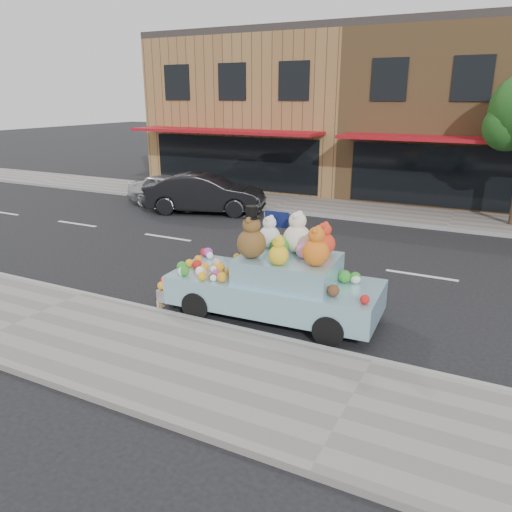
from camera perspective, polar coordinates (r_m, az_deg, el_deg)
The scene contains 10 objects.
ground at distance 13.50m, azimuth 18.38°, elevation -2.13°, with size 120.00×120.00×0.00m, color black.
near_sidewalk at distance 7.71m, azimuth 10.32°, elevation -16.76°, with size 60.00×3.00×0.12m, color gray.
far_sidewalk at distance 19.71m, azimuth 21.43°, elevation 3.88°, with size 60.00×3.00×0.12m, color gray.
near_kerb at distance 8.95m, azimuth 13.18°, elevation -11.66°, with size 60.00×0.12×0.13m, color gray.
far_kerb at distance 18.25m, azimuth 20.92°, elevation 2.91°, with size 60.00×0.12×0.13m, color gray.
storefront_left at distance 27.25m, azimuth 1.59°, elevation 16.24°, with size 10.00×9.80×7.30m.
storefront_mid at distance 24.69m, azimuth 23.83°, elevation 14.64°, with size 10.00×9.80×7.30m.
car_silver at distance 21.06m, azimuth -9.52°, elevation 7.39°, with size 1.58×3.92×1.34m, color #B8B7BC.
car_dark at distance 19.72m, azimuth -5.85°, elevation 7.12°, with size 1.61×4.63×1.52m, color black.
art_car at distance 10.20m, azimuth 2.26°, elevation -2.72°, with size 4.56×1.97×2.39m.
Camera 1 is at (1.63, -12.66, 4.40)m, focal length 35.00 mm.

